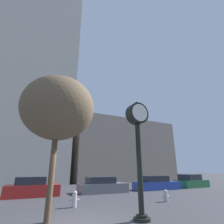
{
  "coord_description": "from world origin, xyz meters",
  "views": [
    {
      "loc": [
        -2.29,
        -7.3,
        1.9
      ],
      "look_at": [
        6.59,
        10.8,
        8.6
      ],
      "focal_mm": 28.0,
      "sensor_mm": 36.0,
      "label": 1
    }
  ],
  "objects_px": {
    "car_grey": "(102,186)",
    "car_green": "(191,182)",
    "fire_hydrant_far": "(75,199)",
    "fire_hydrant_near": "(166,196)",
    "bare_tree": "(58,109)",
    "car_red": "(32,188)",
    "car_blue": "(156,184)",
    "street_clock": "(138,136)"
  },
  "relations": [
    {
      "from": "street_clock",
      "to": "car_green",
      "type": "bearing_deg",
      "value": 33.9
    },
    {
      "from": "street_clock",
      "to": "fire_hydrant_far",
      "type": "distance_m",
      "value": 5.05
    },
    {
      "from": "car_blue",
      "to": "fire_hydrant_far",
      "type": "height_order",
      "value": "car_blue"
    },
    {
      "from": "car_red",
      "to": "fire_hydrant_far",
      "type": "relative_size",
      "value": 4.75
    },
    {
      "from": "fire_hydrant_near",
      "to": "car_blue",
      "type": "bearing_deg",
      "value": 55.11
    },
    {
      "from": "car_blue",
      "to": "car_grey",
      "type": "bearing_deg",
      "value": -178.2
    },
    {
      "from": "car_red",
      "to": "bare_tree",
      "type": "height_order",
      "value": "bare_tree"
    },
    {
      "from": "street_clock",
      "to": "fire_hydrant_far",
      "type": "height_order",
      "value": "street_clock"
    },
    {
      "from": "car_grey",
      "to": "fire_hydrant_far",
      "type": "relative_size",
      "value": 5.28
    },
    {
      "from": "car_green",
      "to": "fire_hydrant_near",
      "type": "height_order",
      "value": "car_green"
    },
    {
      "from": "car_red",
      "to": "car_blue",
      "type": "height_order",
      "value": "car_red"
    },
    {
      "from": "street_clock",
      "to": "car_red",
      "type": "height_order",
      "value": "street_clock"
    },
    {
      "from": "car_green",
      "to": "bare_tree",
      "type": "distance_m",
      "value": 18.7
    },
    {
      "from": "car_grey",
      "to": "car_blue",
      "type": "bearing_deg",
      "value": 1.16
    },
    {
      "from": "car_green",
      "to": "car_grey",
      "type": "bearing_deg",
      "value": 176.86
    },
    {
      "from": "car_grey",
      "to": "car_blue",
      "type": "relative_size",
      "value": 0.89
    },
    {
      "from": "fire_hydrant_near",
      "to": "bare_tree",
      "type": "xyz_separation_m",
      "value": [
        -7.29,
        -1.54,
        4.22
      ]
    },
    {
      "from": "fire_hydrant_near",
      "to": "car_red",
      "type": "bearing_deg",
      "value": 141.0
    },
    {
      "from": "bare_tree",
      "to": "car_red",
      "type": "bearing_deg",
      "value": 91.83
    },
    {
      "from": "car_green",
      "to": "bare_tree",
      "type": "xyz_separation_m",
      "value": [
        -16.64,
        -7.54,
        3.98
      ]
    },
    {
      "from": "car_grey",
      "to": "fire_hydrant_near",
      "type": "bearing_deg",
      "value": -71.41
    },
    {
      "from": "car_grey",
      "to": "street_clock",
      "type": "bearing_deg",
      "value": -101.5
    },
    {
      "from": "bare_tree",
      "to": "fire_hydrant_far",
      "type": "bearing_deg",
      "value": 55.01
    },
    {
      "from": "street_clock",
      "to": "car_green",
      "type": "distance_m",
      "value": 16.19
    },
    {
      "from": "fire_hydrant_near",
      "to": "car_grey",
      "type": "bearing_deg",
      "value": 106.96
    },
    {
      "from": "street_clock",
      "to": "fire_hydrant_near",
      "type": "height_order",
      "value": "street_clock"
    },
    {
      "from": "car_grey",
      "to": "car_green",
      "type": "xyz_separation_m",
      "value": [
        11.17,
        0.02,
        0.04
      ]
    },
    {
      "from": "car_red",
      "to": "car_blue",
      "type": "bearing_deg",
      "value": 0.1
    },
    {
      "from": "car_blue",
      "to": "fire_hydrant_far",
      "type": "xyz_separation_m",
      "value": [
        -9.77,
        -5.1,
        -0.14
      ]
    },
    {
      "from": "car_blue",
      "to": "bare_tree",
      "type": "distance_m",
      "value": 14.24
    },
    {
      "from": "street_clock",
      "to": "car_grey",
      "type": "distance_m",
      "value": 9.54
    },
    {
      "from": "car_grey",
      "to": "bare_tree",
      "type": "bearing_deg",
      "value": -124.38
    },
    {
      "from": "car_grey",
      "to": "bare_tree",
      "type": "xyz_separation_m",
      "value": [
        -5.47,
        -7.52,
        4.02
      ]
    },
    {
      "from": "car_grey",
      "to": "car_green",
      "type": "distance_m",
      "value": 11.17
    },
    {
      "from": "fire_hydrant_far",
      "to": "car_red",
      "type": "bearing_deg",
      "value": 109.9
    },
    {
      "from": "fire_hydrant_near",
      "to": "fire_hydrant_far",
      "type": "height_order",
      "value": "fire_hydrant_far"
    },
    {
      "from": "car_red",
      "to": "car_grey",
      "type": "height_order",
      "value": "car_red"
    },
    {
      "from": "car_grey",
      "to": "fire_hydrant_far",
      "type": "height_order",
      "value": "car_grey"
    },
    {
      "from": "car_blue",
      "to": "street_clock",
      "type": "bearing_deg",
      "value": -130.04
    },
    {
      "from": "street_clock",
      "to": "car_blue",
      "type": "height_order",
      "value": "street_clock"
    },
    {
      "from": "car_red",
      "to": "fire_hydrant_far",
      "type": "bearing_deg",
      "value": -69.19
    },
    {
      "from": "car_red",
      "to": "fire_hydrant_near",
      "type": "relative_size",
      "value": 5.52
    }
  ]
}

